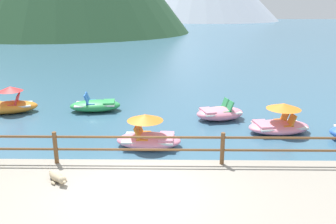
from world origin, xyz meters
The scene contains 8 objects.
ground_plane centered at (0.00, 40.00, 0.00)m, with size 200.00×200.00×0.00m, color #38607A.
dock_railing centered at (0.00, 1.55, 0.98)m, with size 23.92×0.12×0.95m.
dog_resting centered at (-2.01, 0.46, 0.52)m, with size 0.73×0.88×0.26m.
pedal_boat_0 centered at (-2.68, 8.07, 0.28)m, with size 2.48×1.48×0.86m.
pedal_boat_1 centered at (3.03, 6.89, 0.28)m, with size 2.38×1.81×0.86m.
pedal_boat_2 centered at (0.12, 3.78, 0.39)m, with size 2.34×1.46×1.18m.
pedal_boat_3 centered at (5.13, 5.26, 0.39)m, with size 2.61×1.76×1.18m.
pedal_boat_5 centered at (-6.58, 7.73, 0.40)m, with size 2.66×1.76×1.25m.
Camera 1 is at (0.96, -7.50, 4.72)m, focal length 36.84 mm.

